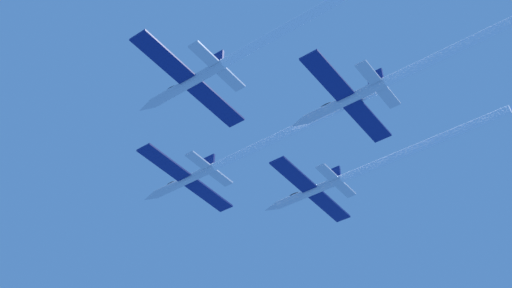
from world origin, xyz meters
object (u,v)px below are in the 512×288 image
jet_lead (230,159)px  jet_right_wing (356,173)px  jet_left_wing (250,49)px  jet_slot (424,63)px

jet_lead → jet_right_wing: 18.58m
jet_left_wing → jet_lead: bearing=44.2°
jet_left_wing → jet_slot: bearing=-48.6°
jet_lead → jet_left_wing: 21.43m
jet_left_wing → jet_right_wing: jet_right_wing is taller
jet_right_wing → jet_lead: bearing=135.0°
jet_left_wing → jet_right_wing: 28.55m
jet_right_wing → jet_left_wing: bearing=-176.4°
jet_lead → jet_slot: jet_lead is taller
jet_left_wing → jet_slot: size_ratio=0.93×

